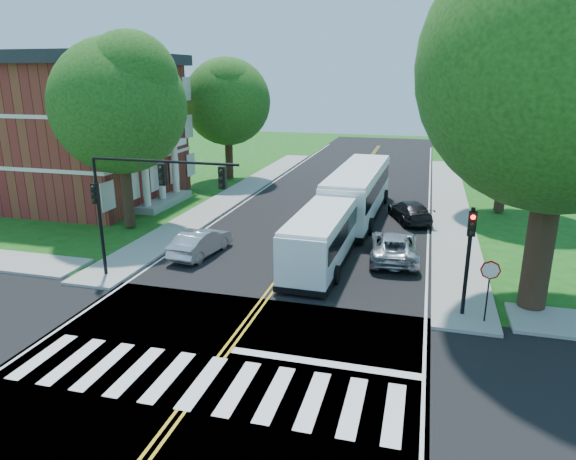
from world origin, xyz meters
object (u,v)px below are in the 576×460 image
(bus_lead, at_px, (326,231))
(dark_sedan, at_px, (410,211))
(bus_follow, at_px, (358,191))
(hatchback, at_px, (201,242))
(signal_nw, at_px, (141,191))
(signal_ne, at_px, (469,248))
(suv, at_px, (394,246))

(bus_lead, xyz_separation_m, dark_sedan, (3.99, 8.38, -0.80))
(bus_follow, bearing_deg, bus_lead, 88.37)
(dark_sedan, bearing_deg, hatchback, 22.40)
(signal_nw, distance_m, signal_ne, 14.13)
(signal_ne, bearing_deg, hatchback, 162.90)
(bus_follow, bearing_deg, signal_nw, 62.32)
(signal_ne, bearing_deg, dark_sedan, 100.87)
(hatchback, bearing_deg, suv, -161.47)
(signal_nw, distance_m, suv, 13.02)
(suv, bearing_deg, signal_nw, 24.68)
(bus_lead, distance_m, suv, 3.63)
(signal_ne, distance_m, dark_sedan, 14.25)
(signal_nw, height_order, bus_follow, signal_nw)
(bus_lead, distance_m, dark_sedan, 9.32)
(signal_nw, height_order, suv, signal_nw)
(bus_follow, bearing_deg, dark_sedan, 176.65)
(bus_lead, bearing_deg, signal_ne, 141.98)
(dark_sedan, bearing_deg, signal_ne, 80.56)
(signal_ne, relative_size, suv, 0.85)
(hatchback, distance_m, dark_sedan, 14.38)
(bus_follow, distance_m, suv, 8.61)
(signal_nw, relative_size, bus_follow, 0.55)
(signal_ne, distance_m, suv, 7.23)
(suv, bearing_deg, bus_follow, -74.04)
(bus_follow, bearing_deg, hatchback, 56.43)
(signal_nw, xyz_separation_m, dark_sedan, (11.40, 13.83, -3.68))
(bus_follow, relative_size, suv, 2.50)
(bus_lead, distance_m, hatchback, 6.76)
(signal_nw, xyz_separation_m, bus_follow, (7.89, 14.13, -2.60))
(signal_ne, xyz_separation_m, suv, (-3.16, 6.11, -2.23))
(hatchback, bearing_deg, signal_nw, 85.45)
(bus_lead, bearing_deg, bus_follow, -91.84)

